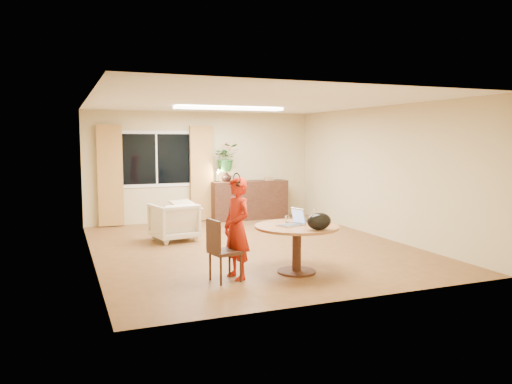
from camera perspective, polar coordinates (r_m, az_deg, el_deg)
floor at (r=9.12m, az=-0.53°, el=-6.29°), size 6.50×6.50×0.00m
ceiling at (r=8.94m, az=-0.55°, el=10.22°), size 6.50×6.50×0.00m
wall_back at (r=12.02m, az=-6.13°, el=2.90°), size 5.50×0.00×5.50m
wall_left at (r=8.35m, az=-18.43°, el=1.28°), size 0.00×6.50×6.50m
wall_right at (r=10.25m, az=13.97°, el=2.23°), size 0.00×6.50×6.50m
window at (r=11.75m, az=-11.30°, el=3.72°), size 1.70×0.03×1.30m
curtain_left at (r=11.55m, az=-16.33°, el=1.80°), size 0.55×0.08×2.25m
curtain_right at (r=11.93m, az=-6.23°, el=2.13°), size 0.55×0.08×2.25m
ceiling_panel at (r=10.06m, az=-3.04°, el=9.54°), size 2.20×0.35×0.05m
dining_table at (r=7.32m, az=4.68°, el=-4.98°), size 1.23×1.23×0.70m
dining_chair at (r=6.89m, az=-3.54°, el=-6.64°), size 0.48×0.45×0.87m
child at (r=6.98m, az=-2.19°, el=-4.15°), size 0.58×0.45×1.43m
laptop at (r=7.25m, az=3.91°, el=-2.86°), size 0.44×0.37×0.25m
tumbler at (r=7.56m, az=3.58°, el=-3.08°), size 0.08×0.08×0.10m
wine_glass at (r=7.67m, az=6.69°, el=-2.67°), size 0.07×0.07×0.19m
pot_lid at (r=7.68m, az=5.62°, el=-3.19°), size 0.30×0.30×0.04m
handbag at (r=6.94m, az=7.23°, el=-3.35°), size 0.39×0.26×0.24m
armchair at (r=9.78m, az=-9.37°, el=-3.35°), size 0.93×0.94×0.73m
throw at (r=9.77m, az=-8.02°, el=-1.08°), size 0.61×0.67×0.03m
sideboard at (r=12.21m, az=-0.76°, el=-0.92°), size 1.88×0.46×0.94m
vase at (r=11.96m, az=-3.39°, el=1.79°), size 0.28×0.28×0.25m
bouquet at (r=11.93m, az=-3.43°, el=3.96°), size 0.69×0.63×0.66m
book_stack at (r=12.36m, az=1.52°, el=1.55°), size 0.22×0.18×0.08m
desk_lamp at (r=11.84m, az=-4.37°, el=1.93°), size 0.16×0.16×0.33m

